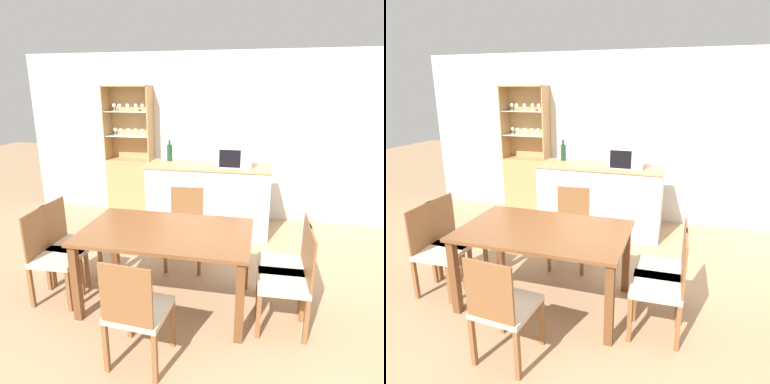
# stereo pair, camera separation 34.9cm
# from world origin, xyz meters

# --- Properties ---
(ground_plane) EXTENTS (18.00, 18.00, 0.00)m
(ground_plane) POSITION_xyz_m (0.00, 0.00, 0.00)
(ground_plane) COLOR #A37F5B
(wall_back) EXTENTS (6.80, 0.06, 2.55)m
(wall_back) POSITION_xyz_m (0.00, 2.63, 1.27)
(wall_back) COLOR silver
(wall_back) RESTS_ON ground_plane
(kitchen_counter) EXTENTS (1.74, 0.59, 0.99)m
(kitchen_counter) POSITION_xyz_m (-0.24, 1.92, 0.49)
(kitchen_counter) COLOR silver
(kitchen_counter) RESTS_ON ground_plane
(display_cabinet) EXTENTS (0.74, 0.32, 2.06)m
(display_cabinet) POSITION_xyz_m (-1.62, 2.45, 0.62)
(display_cabinet) COLOR tan
(display_cabinet) RESTS_ON ground_plane
(dining_table) EXTENTS (1.56, 0.93, 0.76)m
(dining_table) POSITION_xyz_m (-0.35, 0.09, 0.65)
(dining_table) COLOR brown
(dining_table) RESTS_ON ground_plane
(dining_chair_side_left_far) EXTENTS (0.44, 0.44, 0.90)m
(dining_chair_side_left_far) POSITION_xyz_m (-1.45, 0.23, 0.46)
(dining_chair_side_left_far) COLOR #C1B299
(dining_chair_side_left_far) RESTS_ON ground_plane
(dining_chair_side_right_near) EXTENTS (0.43, 0.43, 0.90)m
(dining_chair_side_right_near) POSITION_xyz_m (0.76, -0.05, 0.46)
(dining_chair_side_right_near) COLOR #C1B299
(dining_chair_side_right_near) RESTS_ON ground_plane
(dining_chair_side_left_near) EXTENTS (0.44, 0.44, 0.90)m
(dining_chair_side_left_near) POSITION_xyz_m (-1.45, -0.06, 0.46)
(dining_chair_side_left_near) COLOR #C1B299
(dining_chair_side_left_near) RESTS_ON ground_plane
(dining_chair_head_far) EXTENTS (0.45, 0.45, 0.90)m
(dining_chair_head_far) POSITION_xyz_m (-0.35, 0.88, 0.46)
(dining_chair_head_far) COLOR #C1B299
(dining_chair_head_far) RESTS_ON ground_plane
(dining_chair_head_near) EXTENTS (0.45, 0.45, 0.90)m
(dining_chair_head_near) POSITION_xyz_m (-0.35, -0.71, 0.46)
(dining_chair_head_near) COLOR #C1B299
(dining_chair_head_near) RESTS_ON ground_plane
(dining_chair_side_right_far) EXTENTS (0.43, 0.43, 0.90)m
(dining_chair_side_right_far) POSITION_xyz_m (0.76, 0.23, 0.46)
(dining_chair_side_right_far) COLOR #C1B299
(dining_chair_side_right_far) RESTS_ON ground_plane
(microwave) EXTENTS (0.44, 0.40, 0.27)m
(microwave) POSITION_xyz_m (0.12, 1.93, 1.12)
(microwave) COLOR silver
(microwave) RESTS_ON kitchen_counter
(wine_bottle) EXTENTS (0.08, 0.08, 0.31)m
(wine_bottle) POSITION_xyz_m (-0.86, 2.10, 1.11)
(wine_bottle) COLOR #193D23
(wine_bottle) RESTS_ON kitchen_counter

